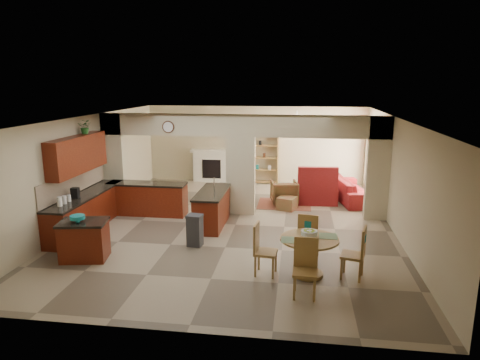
# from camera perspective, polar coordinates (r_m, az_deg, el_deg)

# --- Properties ---
(floor) EXTENTS (10.00, 10.00, 0.00)m
(floor) POSITION_cam_1_polar(r_m,az_deg,el_deg) (11.31, -0.60, -5.96)
(floor) COLOR gray
(floor) RESTS_ON ground
(ceiling) EXTENTS (10.00, 10.00, 0.00)m
(ceiling) POSITION_cam_1_polar(r_m,az_deg,el_deg) (10.73, -0.64, 8.33)
(ceiling) COLOR white
(ceiling) RESTS_ON wall_back
(wall_back) EXTENTS (8.00, 0.00, 8.00)m
(wall_back) POSITION_cam_1_polar(r_m,az_deg,el_deg) (15.82, 2.06, 4.74)
(wall_back) COLOR #BFB58B
(wall_back) RESTS_ON floor
(wall_front) EXTENTS (8.00, 0.00, 8.00)m
(wall_front) POSITION_cam_1_polar(r_m,az_deg,el_deg) (6.22, -7.48, -8.56)
(wall_front) COLOR #BFB58B
(wall_front) RESTS_ON floor
(wall_left) EXTENTS (0.00, 10.00, 10.00)m
(wall_left) POSITION_cam_1_polar(r_m,az_deg,el_deg) (12.17, -19.60, 1.47)
(wall_left) COLOR #BFB58B
(wall_left) RESTS_ON floor
(wall_right) EXTENTS (0.00, 10.00, 10.00)m
(wall_right) POSITION_cam_1_polar(r_m,az_deg,el_deg) (11.08, 20.30, 0.34)
(wall_right) COLOR #BFB58B
(wall_right) RESTS_ON floor
(partition_left_pier) EXTENTS (0.60, 0.25, 2.80)m
(partition_left_pier) POSITION_cam_1_polar(r_m,az_deg,el_deg) (12.92, -16.40, 2.34)
(partition_left_pier) COLOR #BFB58B
(partition_left_pier) RESTS_ON floor
(partition_center_pier) EXTENTS (0.80, 0.25, 2.20)m
(partition_center_pier) POSITION_cam_1_polar(r_m,az_deg,el_deg) (11.96, 0.09, 0.58)
(partition_center_pier) COLOR #BFB58B
(partition_center_pier) RESTS_ON floor
(partition_right_pier) EXTENTS (0.60, 0.25, 2.80)m
(partition_right_pier) POSITION_cam_1_polar(r_m,az_deg,el_deg) (11.98, 17.91, 1.43)
(partition_right_pier) COLOR #BFB58B
(partition_right_pier) RESTS_ON floor
(partition_header) EXTENTS (8.00, 0.25, 0.60)m
(partition_header) POSITION_cam_1_polar(r_m,az_deg,el_deg) (11.74, 0.09, 7.26)
(partition_header) COLOR #BFB58B
(partition_header) RESTS_ON partition_center_pier
(kitchen_counter) EXTENTS (2.52, 3.29, 1.48)m
(kitchen_counter) POSITION_cam_1_polar(r_m,az_deg,el_deg) (11.85, -16.61, -3.27)
(kitchen_counter) COLOR #441007
(kitchen_counter) RESTS_ON floor
(upper_cabinets) EXTENTS (0.35, 2.40, 0.90)m
(upper_cabinets) POSITION_cam_1_polar(r_m,az_deg,el_deg) (11.30, -20.82, 3.22)
(upper_cabinets) COLOR #441007
(upper_cabinets) RESTS_ON wall_left
(peninsula) EXTENTS (0.70, 1.85, 0.91)m
(peninsula) POSITION_cam_1_polar(r_m,az_deg,el_deg) (11.16, -3.75, -3.78)
(peninsula) COLOR #441007
(peninsula) RESTS_ON floor
(wall_clock) EXTENTS (0.34, 0.03, 0.34)m
(wall_clock) POSITION_cam_1_polar(r_m,az_deg,el_deg) (12.03, -9.56, 6.99)
(wall_clock) COLOR #482818
(wall_clock) RESTS_ON partition_header
(rug) EXTENTS (1.60, 1.30, 0.01)m
(rug) POSITION_cam_1_polar(r_m,az_deg,el_deg) (13.20, 5.91, -3.20)
(rug) COLOR brown
(rug) RESTS_ON floor
(fireplace) EXTENTS (1.60, 0.35, 1.20)m
(fireplace) POSITION_cam_1_polar(r_m,az_deg,el_deg) (16.03, -3.73, 1.98)
(fireplace) COLOR white
(fireplace) RESTS_ON floor
(shelving_unit) EXTENTS (1.00, 0.32, 1.80)m
(shelving_unit) POSITION_cam_1_polar(r_m,az_deg,el_deg) (15.69, 3.25, 2.80)
(shelving_unit) COLOR brown
(shelving_unit) RESTS_ON floor
(window_a) EXTENTS (0.02, 0.90, 1.90)m
(window_a) POSITION_cam_1_polar(r_m,az_deg,el_deg) (13.33, 18.06, 1.66)
(window_a) COLOR white
(window_a) RESTS_ON wall_right
(window_b) EXTENTS (0.02, 0.90, 1.90)m
(window_b) POSITION_cam_1_polar(r_m,az_deg,el_deg) (14.97, 16.96, 2.93)
(window_b) COLOR white
(window_b) RESTS_ON wall_right
(glazed_door) EXTENTS (0.02, 0.70, 2.10)m
(glazed_door) POSITION_cam_1_polar(r_m,az_deg,el_deg) (14.18, 17.43, 1.74)
(glazed_door) COLOR white
(glazed_door) RESTS_ON wall_right
(drape_a_left) EXTENTS (0.10, 0.28, 2.30)m
(drape_a_left) POSITION_cam_1_polar(r_m,az_deg,el_deg) (12.74, 18.34, 1.14)
(drape_a_left) COLOR #391C16
(drape_a_left) RESTS_ON wall_right
(drape_a_right) EXTENTS (0.10, 0.28, 2.30)m
(drape_a_right) POSITION_cam_1_polar(r_m,az_deg,el_deg) (13.90, 17.48, 2.15)
(drape_a_right) COLOR #391C16
(drape_a_right) RESTS_ON wall_right
(drape_b_left) EXTENTS (0.10, 0.28, 2.30)m
(drape_b_left) POSITION_cam_1_polar(r_m,az_deg,el_deg) (14.38, 17.16, 2.52)
(drape_b_left) COLOR #391C16
(drape_b_left) RESTS_ON wall_right
(drape_b_right) EXTENTS (0.10, 0.28, 2.30)m
(drape_b_right) POSITION_cam_1_polar(r_m,az_deg,el_deg) (15.55, 16.48, 3.32)
(drape_b_right) COLOR #391C16
(drape_b_right) RESTS_ON wall_right
(ceiling_fan) EXTENTS (1.00, 1.00, 0.10)m
(ceiling_fan) POSITION_cam_1_polar(r_m,az_deg,el_deg) (13.62, 7.58, 8.20)
(ceiling_fan) COLOR white
(ceiling_fan) RESTS_ON ceiling
(kitchen_island) EXTENTS (1.07, 0.85, 0.84)m
(kitchen_island) POSITION_cam_1_polar(r_m,az_deg,el_deg) (9.65, -20.05, -7.53)
(kitchen_island) COLOR #441007
(kitchen_island) RESTS_ON floor
(teal_bowl) EXTENTS (0.30, 0.30, 0.14)m
(teal_bowl) POSITION_cam_1_polar(r_m,az_deg,el_deg) (9.49, -20.85, -4.84)
(teal_bowl) COLOR #127C82
(teal_bowl) RESTS_ON kitchen_island
(trash_can) EXTENTS (0.36, 0.32, 0.68)m
(trash_can) POSITION_cam_1_polar(r_m,az_deg,el_deg) (9.86, -6.03, -6.85)
(trash_can) COLOR #2B2A2D
(trash_can) RESTS_ON floor
(dining_table) EXTENTS (1.12, 1.12, 0.77)m
(dining_table) POSITION_cam_1_polar(r_m,az_deg,el_deg) (8.41, 9.19, -9.30)
(dining_table) COLOR brown
(dining_table) RESTS_ON floor
(fruit_bowl) EXTENTS (0.31, 0.31, 0.17)m
(fruit_bowl) POSITION_cam_1_polar(r_m,az_deg,el_deg) (8.29, 9.21, -7.09)
(fruit_bowl) COLOR #8EB727
(fruit_bowl) RESTS_ON dining_table
(sofa) EXTENTS (2.52, 1.38, 0.70)m
(sofa) POSITION_cam_1_polar(r_m,az_deg,el_deg) (13.96, 14.71, -1.22)
(sofa) COLOR maroon
(sofa) RESTS_ON floor
(chaise) EXTENTS (1.26, 1.06, 0.48)m
(chaise) POSITION_cam_1_polar(r_m,az_deg,el_deg) (13.51, 10.17, -1.94)
(chaise) COLOR maroon
(chaise) RESTS_ON floor
(armchair) EXTENTS (0.91, 0.93, 0.72)m
(armchair) POSITION_cam_1_polar(r_m,az_deg,el_deg) (13.15, 5.92, -1.66)
(armchair) COLOR maroon
(armchair) RESTS_ON floor
(ottoman) EXTENTS (0.64, 0.64, 0.37)m
(ottoman) POSITION_cam_1_polar(r_m,az_deg,el_deg) (12.65, 6.27, -3.10)
(ottoman) COLOR maroon
(ottoman) RESTS_ON floor
(plant) EXTENTS (0.37, 0.33, 0.36)m
(plant) POSITION_cam_1_polar(r_m,az_deg,el_deg) (11.65, -19.95, 6.68)
(plant) COLOR #124515
(plant) RESTS_ON upper_cabinets
(chair_north) EXTENTS (0.49, 0.49, 1.02)m
(chair_north) POSITION_cam_1_polar(r_m,az_deg,el_deg) (9.10, 9.11, -7.22)
(chair_north) COLOR brown
(chair_north) RESTS_ON floor
(chair_east) EXTENTS (0.51, 0.51, 1.02)m
(chair_east) POSITION_cam_1_polar(r_m,az_deg,el_deg) (8.46, 15.39, -9.13)
(chair_east) COLOR brown
(chair_east) RESTS_ON floor
(chair_south) EXTENTS (0.43, 0.44, 1.02)m
(chair_south) POSITION_cam_1_polar(r_m,az_deg,el_deg) (7.69, 8.71, -11.12)
(chair_south) COLOR brown
(chair_south) RESTS_ON floor
(chair_west) EXTENTS (0.46, 0.46, 1.02)m
(chair_west) POSITION_cam_1_polar(r_m,az_deg,el_deg) (8.36, 2.90, -8.93)
(chair_west) COLOR brown
(chair_west) RESTS_ON floor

